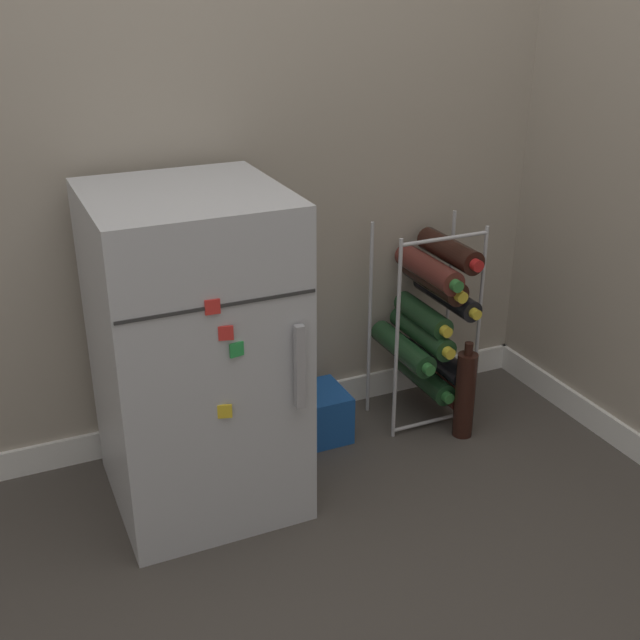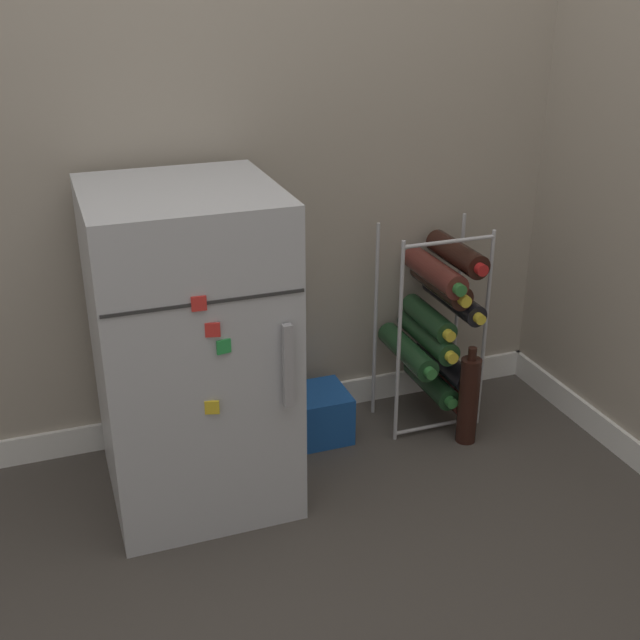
{
  "view_description": "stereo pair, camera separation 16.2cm",
  "coord_description": "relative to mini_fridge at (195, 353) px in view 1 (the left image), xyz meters",
  "views": [
    {
      "loc": [
        -0.82,
        -1.58,
        1.4
      ],
      "look_at": [
        0.06,
        0.39,
        0.45
      ],
      "focal_mm": 45.0,
      "sensor_mm": 36.0,
      "label": 1
    },
    {
      "loc": [
        -0.67,
        -1.64,
        1.4
      ],
      "look_at": [
        0.06,
        0.39,
        0.45
      ],
      "focal_mm": 45.0,
      "sensor_mm": 36.0,
      "label": 2
    }
  ],
  "objects": [
    {
      "name": "ground_plane",
      "position": [
        0.33,
        -0.33,
        -0.45
      ],
      "size": [
        14.0,
        14.0,
        0.0
      ],
      "primitive_type": "plane",
      "color": "#423D38"
    },
    {
      "name": "wall_back",
      "position": [
        0.33,
        0.33,
        0.79
      ],
      "size": [
        6.87,
        0.07,
        2.5
      ],
      "color": "#9E9384",
      "rests_on": "ground_plane"
    },
    {
      "name": "mini_fridge",
      "position": [
        0.0,
        0.0,
        0.0
      ],
      "size": [
        0.49,
        0.54,
        0.89
      ],
      "color": "#B7BABF",
      "rests_on": "ground_plane"
    },
    {
      "name": "wine_rack",
      "position": [
        0.82,
        0.12,
        -0.11
      ],
      "size": [
        0.31,
        0.33,
        0.67
      ],
      "color": "#B2B2B7",
      "rests_on": "ground_plane"
    },
    {
      "name": "soda_box",
      "position": [
        0.41,
        0.14,
        -0.37
      ],
      "size": [
        0.2,
        0.19,
        0.16
      ],
      "color": "#194C9E",
      "rests_on": "ground_plane"
    },
    {
      "name": "loose_bottle_floor",
      "position": [
        0.85,
        -0.05,
        -0.3
      ],
      "size": [
        0.07,
        0.07,
        0.33
      ],
      "color": "black",
      "rests_on": "ground_plane"
    }
  ]
}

